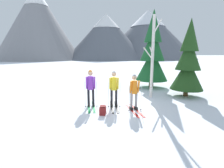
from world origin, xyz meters
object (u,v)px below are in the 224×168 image
object	(u,v)px
skier_in_yellow	(114,87)
backpack_on_snow_front	(103,110)
pine_tree_near	(152,53)
skier_in_orange	(134,91)
birch_tree_tall	(152,57)
pine_tree_mid	(188,62)
skier_in_purple	(91,86)

from	to	relation	value
skier_in_yellow	backpack_on_snow_front	distance (m)	1.41
pine_tree_near	skier_in_orange	bearing A→B (deg)	-113.70
skier_in_yellow	pine_tree_near	bearing A→B (deg)	55.41
skier_in_orange	birch_tree_tall	world-z (taller)	birch_tree_tall
skier_in_orange	backpack_on_snow_front	world-z (taller)	skier_in_orange
backpack_on_snow_front	skier_in_yellow	bearing A→B (deg)	63.78
skier_in_yellow	pine_tree_mid	size ratio (longest dim) A/B	0.41
skier_in_orange	pine_tree_near	size ratio (longest dim) A/B	0.31
skier_in_orange	skier_in_purple	bearing A→B (deg)	162.40
skier_in_yellow	pine_tree_mid	world-z (taller)	pine_tree_mid
skier_in_purple	pine_tree_mid	size ratio (longest dim) A/B	0.40
pine_tree_mid	skier_in_purple	bearing A→B (deg)	-163.13
skier_in_purple	skier_in_orange	distance (m)	2.06
skier_in_yellow	backpack_on_snow_front	size ratio (longest dim) A/B	4.74
birch_tree_tall	pine_tree_near	bearing A→B (deg)	74.01
skier_in_purple	skier_in_yellow	distance (m)	1.10
pine_tree_near	birch_tree_tall	world-z (taller)	pine_tree_near
skier_in_purple	pine_tree_mid	bearing A→B (deg)	16.87
skier_in_purple	skier_in_orange	world-z (taller)	skier_in_purple
backpack_on_snow_front	pine_tree_near	bearing A→B (deg)	56.91
skier_in_yellow	skier_in_purple	bearing A→B (deg)	177.37
skier_in_purple	pine_tree_near	bearing A→B (deg)	46.54
skier_in_purple	pine_tree_near	xyz separation A→B (m)	(4.15, 4.38, 1.56)
pine_tree_near	backpack_on_snow_front	world-z (taller)	pine_tree_near
skier_in_purple	skier_in_orange	size ratio (longest dim) A/B	1.00
pine_tree_near	backpack_on_snow_front	distance (m)	6.97
skier_in_yellow	pine_tree_near	world-z (taller)	pine_tree_near
skier_in_yellow	skier_in_orange	world-z (taller)	skier_in_yellow
skier_in_yellow	pine_tree_near	xyz separation A→B (m)	(3.06, 4.43, 1.59)
pine_tree_mid	skier_in_yellow	bearing A→B (deg)	-158.65
skier_in_yellow	backpack_on_snow_front	world-z (taller)	skier_in_yellow
skier_in_purple	birch_tree_tall	world-z (taller)	birch_tree_tall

